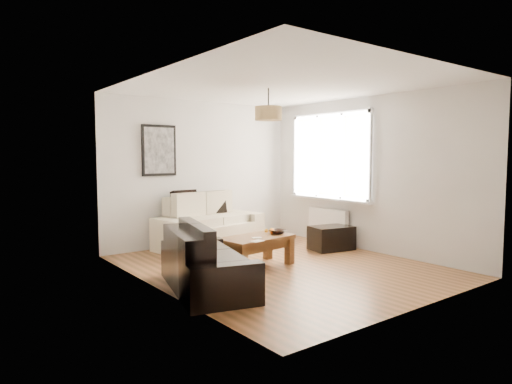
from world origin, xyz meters
TOP-DOWN VIEW (x-y plane):
  - floor at (0.00, 0.00)m, footprint 4.50×4.50m
  - ceiling at (0.00, 0.00)m, footprint 3.80×4.50m
  - wall_back at (0.00, 2.25)m, footprint 3.80×0.04m
  - wall_front at (0.00, -2.25)m, footprint 3.80×0.04m
  - wall_left at (-1.90, 0.00)m, footprint 0.04×4.50m
  - wall_right at (1.90, 0.00)m, footprint 0.04×4.50m
  - window_bay at (1.86, 0.80)m, footprint 0.14×1.90m
  - radiator at (1.82, 0.80)m, footprint 0.10×0.90m
  - poster at (-0.85, 2.22)m, footprint 0.62×0.04m
  - pendant_shade at (0.00, 0.30)m, footprint 0.40×0.40m
  - loveseat_cream at (-0.13, 1.78)m, footprint 1.94×1.26m
  - sofa_leather at (-1.43, -0.30)m, footprint 1.24×1.84m
  - coffee_table at (-0.29, 0.21)m, footprint 1.15×0.71m
  - ottoman at (1.45, 0.37)m, footprint 0.79×0.59m
  - cushion_left at (-0.48, 2.00)m, footprint 0.46×0.16m
  - cushion_right at (0.12, 2.00)m, footprint 0.42×0.15m
  - fruit_bowl at (0.11, 0.20)m, footprint 0.28×0.28m
  - orange_a at (0.03, 0.23)m, footprint 0.07×0.07m
  - orange_b at (0.04, 0.26)m, footprint 0.10×0.10m
  - orange_c at (-0.01, 0.33)m, footprint 0.07×0.07m
  - papers at (-0.50, -0.09)m, footprint 0.20×0.15m

SIDE VIEW (x-z plane):
  - floor at x=0.00m, z-range 0.00..0.00m
  - ottoman at x=1.45m, z-range 0.00..0.41m
  - coffee_table at x=-0.29m, z-range 0.00..0.44m
  - sofa_leather at x=-1.43m, z-range 0.00..0.73m
  - radiator at x=1.82m, z-range 0.12..0.64m
  - papers at x=-0.50m, z-range 0.44..0.45m
  - loveseat_cream at x=-0.13m, z-range 0.00..0.90m
  - fruit_bowl at x=0.11m, z-range 0.44..0.50m
  - orange_a at x=0.03m, z-range 0.45..0.52m
  - orange_b at x=0.04m, z-range 0.44..0.52m
  - orange_c at x=-0.01m, z-range 0.45..0.51m
  - cushion_right at x=0.12m, z-range 0.56..0.97m
  - cushion_left at x=-0.48m, z-range 0.56..1.01m
  - wall_back at x=0.00m, z-range 0.00..2.60m
  - wall_front at x=0.00m, z-range 0.00..2.60m
  - wall_left at x=-1.90m, z-range 0.00..2.60m
  - wall_right at x=1.90m, z-range 0.00..2.60m
  - window_bay at x=1.86m, z-range 0.80..2.40m
  - poster at x=-0.85m, z-range 1.26..2.13m
  - pendant_shade at x=0.00m, z-range 2.13..2.33m
  - ceiling at x=0.00m, z-range 2.60..2.60m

